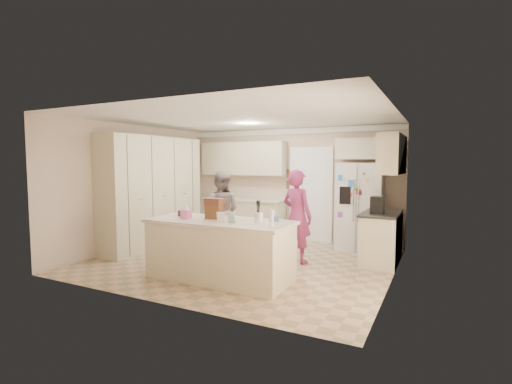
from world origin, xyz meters
The scene contains 41 objects.
floor centered at (0.00, 0.00, -0.01)m, with size 5.20×4.60×0.02m, color tan.
ceiling centered at (0.00, 0.00, 2.61)m, with size 5.20×4.60×0.02m, color white.
wall_back centered at (0.00, 2.31, 1.30)m, with size 5.20×0.02×2.60m, color beige.
wall_front centered at (0.00, -2.31, 1.30)m, with size 5.20×0.02×2.60m, color beige.
wall_left centered at (-2.61, 0.00, 1.30)m, with size 0.02×4.60×2.60m, color beige.
wall_right centered at (2.61, 0.00, 1.30)m, with size 0.02×4.60×2.60m, color beige.
crown_back centered at (0.00, 2.26, 2.53)m, with size 5.20×0.08×0.12m, color white.
pantry_bank centered at (-2.30, 0.20, 1.18)m, with size 0.60×2.60×2.35m, color beige.
back_base_cab centered at (-1.15, 2.00, 0.44)m, with size 2.20×0.60×0.88m, color beige.
back_countertop centered at (-1.15, 1.99, 0.90)m, with size 2.24×0.63×0.04m, color beige.
back_upper_cab centered at (-1.15, 2.12, 1.90)m, with size 2.20×0.35×0.80m, color beige.
doorway_opening centered at (0.55, 2.28, 1.05)m, with size 0.90×0.06×2.10m, color black.
doorway_casing centered at (0.55, 2.24, 1.05)m, with size 1.02×0.03×2.22m, color white.
wall_frame_upper centered at (0.02, 2.27, 1.55)m, with size 0.15×0.02×0.20m, color brown.
wall_frame_lower centered at (0.02, 2.27, 1.28)m, with size 0.15×0.02×0.20m, color brown.
refrigerator centered at (1.73, 1.89, 0.90)m, with size 0.90×0.70×1.80m, color white.
fridge_seam centered at (1.73, 1.54, 0.90)m, with size 0.01×0.02×1.78m, color gray.
fridge_dispenser centered at (1.51, 1.53, 1.15)m, with size 0.22×0.03×0.35m, color black.
fridge_handle_l centered at (1.68, 1.52, 1.05)m, with size 0.02×0.02×0.85m, color silver.
fridge_handle_r centered at (1.78, 1.52, 1.05)m, with size 0.02×0.02×0.85m, color silver.
over_fridge_cab centered at (1.65, 2.12, 2.10)m, with size 0.95×0.35×0.45m, color beige.
right_base_cab centered at (2.30, 1.00, 0.44)m, with size 0.60×1.20×0.88m, color beige.
right_countertop centered at (2.29, 1.00, 0.90)m, with size 0.63×1.24×0.04m, color #2D2B28.
right_upper_cab centered at (2.43, 1.20, 1.95)m, with size 0.35×1.50×0.70m, color beige.
coffee_maker centered at (2.25, 0.80, 1.07)m, with size 0.22×0.28×0.30m, color black.
island_base centered at (0.20, -1.10, 0.44)m, with size 2.20×0.90×0.88m, color beige.
island_top centered at (0.20, -1.10, 0.90)m, with size 2.28×0.96×0.05m, color beige.
utensil_crock centered at (0.85, -1.05, 1.00)m, with size 0.13×0.13×0.15m, color white.
tissue_box centered at (-0.35, -1.20, 1.00)m, with size 0.13×0.13×0.14m, color pink.
tissue_plume centered at (-0.35, -1.20, 1.10)m, with size 0.08×0.08×0.08m, color white.
dollhouse_body centered at (0.05, -1.00, 1.04)m, with size 0.26×0.18×0.22m, color brown.
dollhouse_roof centered at (0.05, -1.00, 1.20)m, with size 0.28×0.20×0.10m, color #592D1E.
jam_jar centered at (-0.60, -1.05, 0.97)m, with size 0.07×0.07×0.09m, color #59263F.
greeting_card_a centered at (0.35, -1.30, 1.01)m, with size 0.12×0.01×0.16m, color white.
greeting_card_b centered at (0.50, -1.25, 1.01)m, with size 0.12×0.01×0.16m, color silver.
water_bottle centered at (1.15, -1.25, 1.04)m, with size 0.07×0.07×0.24m, color silver.
shaker_salt centered at (1.02, -0.88, 0.97)m, with size 0.05×0.05×0.09m, color #5078B4.
shaker_pepper centered at (1.09, -0.88, 0.97)m, with size 0.05×0.05×0.09m, color #5078B4.
teen_boy centered at (-0.78, 0.51, 0.81)m, with size 0.79×0.62×1.63m, color gray.
teen_girl centered at (0.92, 0.37, 0.84)m, with size 0.61×0.40×1.68m, color #A02F7D.
fridge_magnets centered at (1.73, 1.53, 0.90)m, with size 0.76×0.02×1.44m, color tan, non-canonical shape.
Camera 1 is at (3.24, -5.88, 1.81)m, focal length 26.00 mm.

